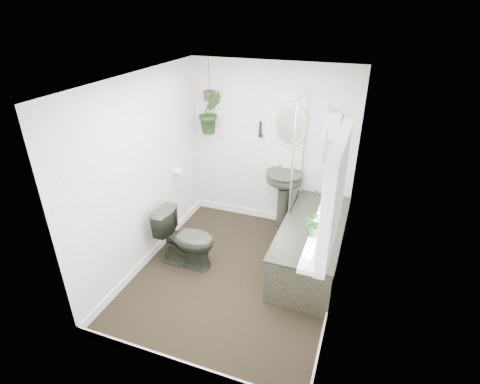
% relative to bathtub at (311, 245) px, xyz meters
% --- Properties ---
extents(floor, '(2.30, 2.80, 0.02)m').
position_rel_bathtub_xyz_m(floor, '(-0.80, -0.50, -0.30)').
color(floor, black).
rests_on(floor, ground).
extents(ceiling, '(2.30, 2.80, 0.02)m').
position_rel_bathtub_xyz_m(ceiling, '(-0.80, -0.50, 2.02)').
color(ceiling, white).
rests_on(ceiling, ground).
extents(wall_back, '(2.30, 0.02, 2.30)m').
position_rel_bathtub_xyz_m(wall_back, '(-0.80, 0.91, 0.86)').
color(wall_back, white).
rests_on(wall_back, ground).
extents(wall_front, '(2.30, 0.02, 2.30)m').
position_rel_bathtub_xyz_m(wall_front, '(-0.80, -1.91, 0.86)').
color(wall_front, white).
rests_on(wall_front, ground).
extents(wall_left, '(0.02, 2.80, 2.30)m').
position_rel_bathtub_xyz_m(wall_left, '(-1.96, -0.50, 0.86)').
color(wall_left, white).
rests_on(wall_left, ground).
extents(wall_right, '(0.02, 2.80, 2.30)m').
position_rel_bathtub_xyz_m(wall_right, '(0.36, -0.50, 0.86)').
color(wall_right, white).
rests_on(wall_right, ground).
extents(skirting, '(2.30, 2.80, 0.10)m').
position_rel_bathtub_xyz_m(skirting, '(-0.80, -0.50, -0.24)').
color(skirting, white).
rests_on(skirting, floor).
extents(bathtub, '(0.72, 1.72, 0.58)m').
position_rel_bathtub_xyz_m(bathtub, '(0.00, 0.00, 0.00)').
color(bathtub, '#2A2E24').
rests_on(bathtub, floor).
extents(bath_screen, '(0.04, 0.72, 1.40)m').
position_rel_bathtub_xyz_m(bath_screen, '(-0.33, 0.49, 0.99)').
color(bath_screen, silver).
rests_on(bath_screen, bathtub).
extents(shower_box, '(0.20, 0.10, 0.35)m').
position_rel_bathtub_xyz_m(shower_box, '(0.00, 0.84, 1.26)').
color(shower_box, white).
rests_on(shower_box, wall_back).
extents(oval_mirror, '(0.46, 0.03, 0.62)m').
position_rel_bathtub_xyz_m(oval_mirror, '(-0.55, 0.87, 1.21)').
color(oval_mirror, beige).
rests_on(oval_mirror, wall_back).
extents(wall_sconce, '(0.04, 0.04, 0.22)m').
position_rel_bathtub_xyz_m(wall_sconce, '(-0.95, 0.86, 1.11)').
color(wall_sconce, black).
rests_on(wall_sconce, wall_back).
extents(toilet_roll_holder, '(0.11, 0.11, 0.11)m').
position_rel_bathtub_xyz_m(toilet_roll_holder, '(-1.90, 0.20, 0.61)').
color(toilet_roll_holder, white).
rests_on(toilet_roll_holder, wall_left).
extents(window_recess, '(0.08, 1.00, 0.90)m').
position_rel_bathtub_xyz_m(window_recess, '(0.29, -1.20, 1.36)').
color(window_recess, white).
rests_on(window_recess, wall_right).
extents(window_sill, '(0.18, 1.00, 0.04)m').
position_rel_bathtub_xyz_m(window_sill, '(0.22, -1.20, 0.94)').
color(window_sill, white).
rests_on(window_sill, wall_right).
extents(window_blinds, '(0.01, 0.86, 0.76)m').
position_rel_bathtub_xyz_m(window_blinds, '(0.24, -1.20, 1.36)').
color(window_blinds, white).
rests_on(window_blinds, wall_right).
extents(toilet, '(0.72, 0.41, 0.73)m').
position_rel_bathtub_xyz_m(toilet, '(-1.45, -0.50, 0.08)').
color(toilet, '#2A2E24').
rests_on(toilet, floor).
extents(pedestal_sink, '(0.52, 0.44, 0.87)m').
position_rel_bathtub_xyz_m(pedestal_sink, '(-0.55, 0.74, 0.15)').
color(pedestal_sink, '#2A2E24').
rests_on(pedestal_sink, floor).
extents(sill_plant, '(0.20, 0.18, 0.22)m').
position_rel_bathtub_xyz_m(sill_plant, '(0.17, -1.22, 1.07)').
color(sill_plant, black).
rests_on(sill_plant, window_sill).
extents(hanging_plant, '(0.41, 0.40, 0.58)m').
position_rel_bathtub_xyz_m(hanging_plant, '(-1.64, 0.75, 1.30)').
color(hanging_plant, black).
rests_on(hanging_plant, ceiling).
extents(soap_bottle, '(0.11, 0.11, 0.19)m').
position_rel_bathtub_xyz_m(soap_bottle, '(0.02, -0.22, 0.39)').
color(soap_bottle, '#2E2123').
rests_on(soap_bottle, bathtub).
extents(hanging_pot, '(0.16, 0.16, 0.12)m').
position_rel_bathtub_xyz_m(hanging_pot, '(-1.64, 0.75, 1.53)').
color(hanging_pot, '#352C23').
rests_on(hanging_pot, ceiling).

